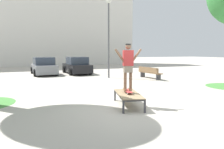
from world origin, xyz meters
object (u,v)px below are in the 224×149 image
at_px(skater, 128,64).
at_px(car_grey, 44,67).
at_px(skate_box, 128,95).
at_px(car_black, 77,66).
at_px(skateboard, 128,91).
at_px(light_post, 109,26).
at_px(park_bench, 149,72).

distance_m(skater, car_grey, 12.44).
bearing_deg(skate_box, skater, 74.54).
height_order(skater, car_black, skater).
xyz_separation_m(skateboard, car_black, (1.03, 11.95, 0.15)).
xyz_separation_m(skateboard, light_post, (2.51, 7.99, 3.29)).
xyz_separation_m(skater, park_bench, (5.11, 6.42, -1.08)).
bearing_deg(park_bench, skate_box, -128.28).
bearing_deg(skater, car_black, 85.08).
xyz_separation_m(car_grey, car_black, (2.80, -0.34, 0.00)).
bearing_deg(park_bench, skateboard, -128.51).
xyz_separation_m(skate_box, park_bench, (5.13, 6.50, 0.03)).
bearing_deg(skate_box, skateboard, 74.52).
distance_m(car_grey, light_post, 6.83).
relative_size(car_black, light_post, 0.73).
bearing_deg(car_grey, park_bench, -40.47).
distance_m(skate_box, light_post, 9.12).
height_order(skateboard, car_black, car_black).
relative_size(skate_box, light_post, 0.35).
height_order(car_grey, park_bench, car_grey).
bearing_deg(car_grey, car_black, -6.84).
bearing_deg(park_bench, skater, -128.52).
xyz_separation_m(skate_box, car_black, (1.05, 12.04, 0.28)).
relative_size(skate_box, skateboard, 2.47).
relative_size(skateboard, skater, 0.49).
distance_m(skate_box, car_black, 12.08).
relative_size(skater, car_grey, 0.40).
relative_size(car_grey, park_bench, 1.76).
relative_size(skate_box, skater, 1.20).
bearing_deg(skater, park_bench, 51.48).
relative_size(skate_box, car_black, 0.48).
distance_m(car_black, light_post, 5.27).
bearing_deg(skateboard, light_post, 72.54).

